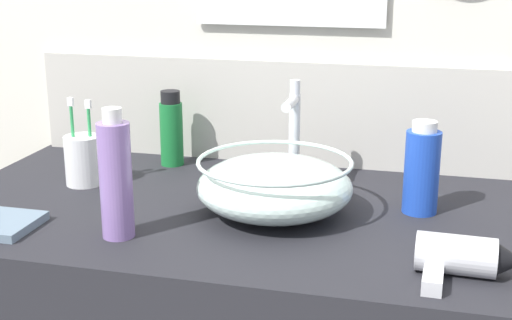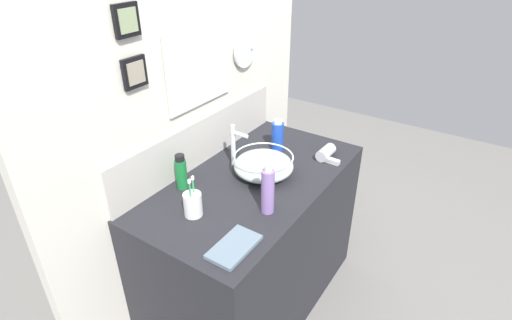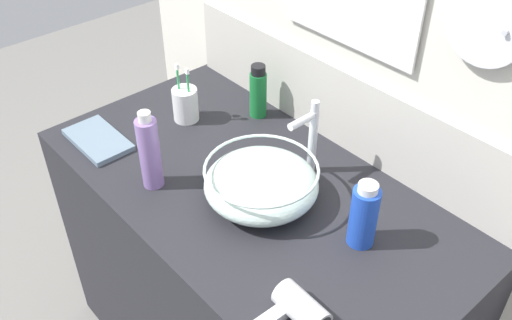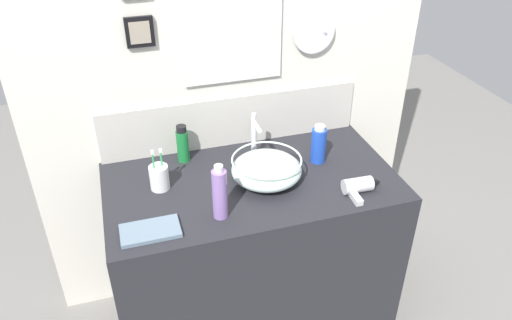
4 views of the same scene
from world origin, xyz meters
TOP-DOWN VIEW (x-y plane):
  - vanity_counter at (0.00, 0.00)m, footprint 1.24×0.66m
  - back_panel at (0.00, 0.36)m, footprint 1.83×0.10m
  - glass_bowl_sink at (0.06, -0.02)m, footprint 0.30×0.30m
  - faucet at (0.06, 0.16)m, footprint 0.02×0.10m
  - hair_drier at (0.40, -0.21)m, footprint 0.17×0.13m
  - toothbrush_cup at (-0.38, 0.06)m, footprint 0.08×0.08m
  - spray_bottle at (-0.18, -0.19)m, footprint 0.06×0.06m
  - lotion_bottle at (-0.25, 0.24)m, footprint 0.05×0.05m
  - shampoo_bottle at (0.33, 0.06)m, footprint 0.07×0.07m
  - hand_towel at (-0.46, -0.21)m, footprint 0.22×0.13m

SIDE VIEW (x-z plane):
  - vanity_counter at x=0.00m, z-range 0.00..0.84m
  - hand_towel at x=-0.46m, z-range 0.84..0.86m
  - hair_drier at x=0.40m, z-range 0.84..0.90m
  - toothbrush_cup at x=-0.38m, z-range 0.80..0.99m
  - glass_bowl_sink at x=0.06m, z-range 0.84..0.95m
  - lotion_bottle at x=-0.25m, z-range 0.84..1.01m
  - shampoo_bottle at x=0.33m, z-range 0.84..1.02m
  - spray_bottle at x=-0.18m, z-range 0.83..1.06m
  - faucet at x=0.06m, z-range 0.86..1.08m
  - back_panel at x=0.00m, z-range 0.00..2.46m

